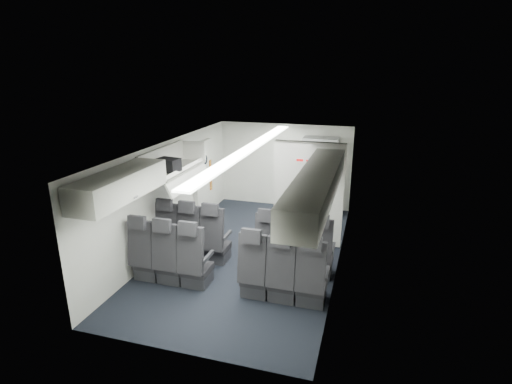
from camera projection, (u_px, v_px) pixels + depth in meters
The scene contains 13 objects.
cabin_shell at pixel (250, 199), 7.56m from camera, with size 3.41×6.01×2.16m.
seat_row_front at pixel (242, 246), 7.29m from camera, with size 3.33×0.56×1.24m.
seat_row_mid at pixel (224, 269), 6.46m from camera, with size 3.33×0.56×1.24m.
overhead_bin_left_rear at pixel (119, 185), 5.88m from camera, with size 0.53×1.80×0.40m.
overhead_bin_left_front_open at pixel (173, 166), 7.53m from camera, with size 0.64×1.70×0.72m.
overhead_bin_right_rear at pixel (308, 203), 5.13m from camera, with size 0.53×1.80×0.40m.
overhead_bin_right_front at pixel (325, 170), 6.73m from camera, with size 0.53×1.70×0.40m.
bulkhead_partition at pixel (308, 194), 8.04m from camera, with size 1.40×0.15×2.13m.
galley_unit at pixel (319, 176), 9.84m from camera, with size 0.85×0.52×1.90m.
boarding_door at pixel (204, 180), 9.47m from camera, with size 0.12×1.27×1.86m.
flight_attendant at pixel (287, 192), 8.81m from camera, with size 0.65×0.42×1.77m, color black.
carry_on_bag at pixel (168, 165), 7.27m from camera, with size 0.40×0.28×0.24m, color black.
papers at pixel (295, 186), 8.67m from camera, with size 0.20×0.02×0.14m, color white.
Camera 1 is at (2.13, -6.83, 3.55)m, focal length 28.00 mm.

